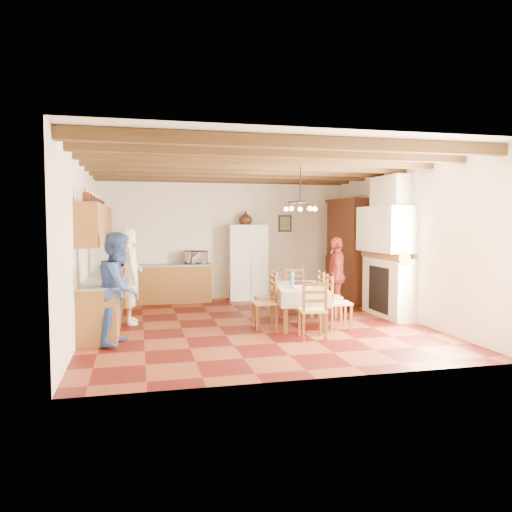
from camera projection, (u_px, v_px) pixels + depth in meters
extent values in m
cube|color=#460D0A|center=(255.00, 325.00, 9.19)|extent=(6.00, 6.50, 0.02)
cube|color=beige|center=(254.00, 160.00, 8.98)|extent=(6.00, 6.50, 0.02)
cube|color=beige|center=(224.00, 238.00, 12.25)|extent=(6.00, 0.02, 3.00)
cube|color=beige|center=(317.00, 255.00, 5.92)|extent=(6.00, 0.02, 3.00)
cube|color=beige|center=(81.00, 245.00, 8.39)|extent=(0.02, 6.50, 3.00)
cube|color=beige|center=(404.00, 242.00, 9.78)|extent=(0.02, 6.50, 3.00)
cube|color=brown|center=(105.00, 298.00, 9.55)|extent=(0.60, 4.30, 0.86)
cube|color=brown|center=(161.00, 284.00, 11.66)|extent=(2.30, 0.60, 0.86)
cube|color=slate|center=(105.00, 275.00, 9.52)|extent=(0.62, 4.30, 0.04)
cube|color=slate|center=(161.00, 265.00, 11.63)|extent=(2.34, 0.62, 0.04)
cube|color=white|center=(88.00, 259.00, 9.43)|extent=(0.03, 4.30, 0.60)
cube|color=white|center=(160.00, 251.00, 11.89)|extent=(2.30, 0.03, 0.60)
cube|color=brown|center=(97.00, 224.00, 9.43)|extent=(0.35, 4.20, 0.70)
cube|color=#302617|center=(285.00, 223.00, 12.55)|extent=(0.34, 0.03, 0.42)
cube|color=white|center=(248.00, 262.00, 12.20)|extent=(0.99, 0.85, 1.82)
cube|color=beige|center=(300.00, 287.00, 9.17)|extent=(1.12, 1.76, 0.05)
cube|color=brown|center=(286.00, 314.00, 8.45)|extent=(0.08, 0.08, 0.68)
cube|color=brown|center=(325.00, 313.00, 8.49)|extent=(0.08, 0.08, 0.68)
cube|color=brown|center=(278.00, 300.00, 9.91)|extent=(0.08, 0.08, 0.68)
cube|color=brown|center=(312.00, 300.00, 9.94)|extent=(0.08, 0.08, 0.68)
torus|color=black|center=(300.00, 202.00, 9.06)|extent=(0.47, 0.47, 0.03)
imported|color=white|center=(131.00, 276.00, 9.26)|extent=(0.48, 0.68, 1.79)
imported|color=#2F498C|center=(119.00, 288.00, 7.71)|extent=(0.86, 0.99, 1.74)
imported|color=#AC3729|center=(336.00, 275.00, 10.32)|extent=(0.69, 1.01, 1.59)
imported|color=silver|center=(196.00, 257.00, 11.81)|extent=(0.58, 0.41, 0.30)
imported|color=#361A0F|center=(246.00, 218.00, 12.12)|extent=(0.34, 0.34, 0.34)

